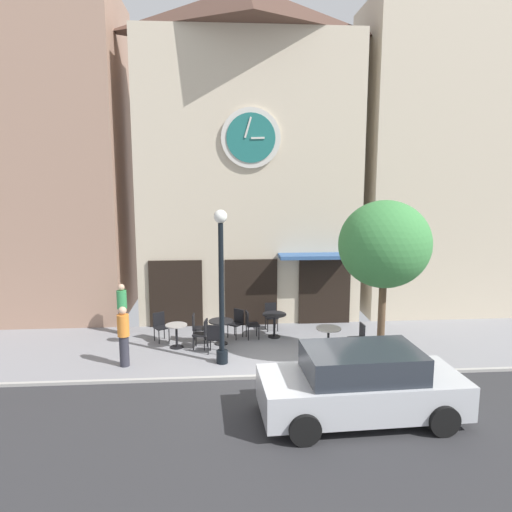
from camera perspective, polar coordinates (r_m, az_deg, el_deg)
The scene contains 21 objects.
ground_plane at distance 12.65m, azimuth 3.65°, elevation -14.83°, with size 29.12×10.10×0.13m.
clock_building at distance 17.88m, azimuth -0.91°, elevation 11.86°, with size 7.70×4.19×11.51m.
neighbor_building_left at distance 19.81m, azimuth -23.76°, elevation 10.26°, with size 6.05×4.57×11.41m.
neighbor_building_right at distance 19.94m, azimuth 19.81°, elevation 10.25°, with size 5.42×3.61×11.24m.
street_lamp at distance 13.31m, azimuth -4.05°, elevation -3.62°, with size 0.36×0.36×4.26m.
street_tree at distance 13.21m, azimuth 14.74°, elevation 1.25°, with size 2.42×2.18×4.52m.
cafe_table_near_curb at distance 15.10m, azimuth -9.23°, elevation -8.70°, with size 0.66×0.66×0.72m.
cafe_table_near_door at distance 15.23m, azimuth -4.08°, elevation -8.22°, with size 0.76×0.76×0.75m.
cafe_table_center_left at distance 15.81m, azimuth 2.14°, elevation -7.45°, with size 0.76×0.76×0.77m.
cafe_table_center at distance 14.66m, azimuth 8.42°, elevation -9.05°, with size 0.73×0.73×0.75m.
cafe_chair_curbside at distance 14.73m, azimuth 11.87°, elevation -9.10°, with size 0.43×0.43×0.90m.
cafe_chair_outer at distance 16.58m, azimuth 1.76°, elevation -6.77°, with size 0.44×0.44×0.90m.
cafe_chair_facing_street at distance 15.45m, azimuth -6.91°, elevation -8.07°, with size 0.42×0.42×0.90m.
cafe_chair_right_end at distance 14.89m, azimuth -6.22°, elevation -8.74°, with size 0.47×0.47×0.90m.
cafe_chair_left_end at distance 15.84m, azimuth -2.24°, elevation -7.56°, with size 0.56×0.56×0.90m.
cafe_chair_facing_wall at distance 15.67m, azimuth -0.71°, elevation -7.74°, with size 0.45×0.45×0.90m.
cafe_chair_near_tree at distance 15.78m, azimuth -11.07°, elevation -7.81°, with size 0.55×0.55×0.90m.
cafe_chair_under_awning at distance 14.45m, azimuth -4.88°, elevation -9.30°, with size 0.47×0.47×0.90m.
pedestrian_green at distance 16.63m, azimuth -15.30°, elevation -5.87°, with size 0.40×0.40×1.67m.
pedestrian_orange at distance 13.91m, azimuth -15.14°, elevation -8.92°, with size 0.45×0.45×1.67m.
parked_car_silver at distance 11.02m, azimuth 12.12°, elevation -14.39°, with size 4.38×2.18×1.55m.
Camera 1 is at (-1.64, -11.83, 5.21)m, focal length 34.41 mm.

